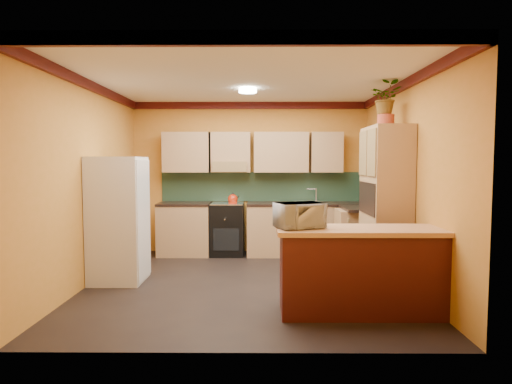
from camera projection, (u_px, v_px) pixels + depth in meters
room_shell at (249, 129)px, 5.88m from camera, size 4.24×4.24×2.72m
base_cabinets_back at (263, 230)px, 7.51m from camera, size 3.65×0.60×0.88m
countertop_back at (263, 204)px, 7.48m from camera, size 3.65×0.62×0.04m
stove at (227, 229)px, 7.51m from camera, size 0.58×0.58×0.91m
kettle at (233, 198)px, 7.43m from camera, size 0.20×0.20×0.18m
sink at (307, 202)px, 7.47m from camera, size 0.48×0.40×0.03m
base_cabinets_right at (362, 237)px, 6.75m from camera, size 0.60×0.80×0.88m
countertop_right at (363, 209)px, 6.72m from camera, size 0.62×0.80×0.04m
fridge at (118, 220)px, 5.80m from camera, size 0.68×0.66×1.70m
pantry at (385, 206)px, 5.71m from camera, size 0.48×0.90×2.10m
fern_pot at (386, 121)px, 5.68m from camera, size 0.22×0.22×0.16m
fern at (386, 98)px, 5.66m from camera, size 0.49×0.46×0.43m
breakfast_bar at (365, 273)px, 4.58m from camera, size 1.80×0.55×0.88m
bar_top at (366, 230)px, 4.54m from camera, size 1.90×0.65×0.05m
microwave at (299, 215)px, 4.54m from camera, size 0.57×0.49×0.27m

